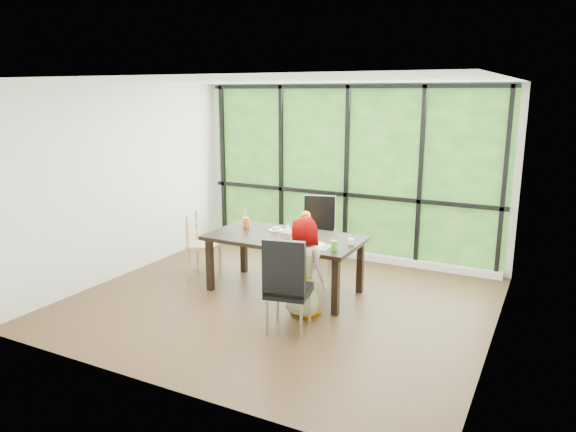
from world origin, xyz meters
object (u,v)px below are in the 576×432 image
at_px(plate_far, 276,230).
at_px(white_mug, 351,241).
at_px(chair_interior_leather, 289,284).
at_px(chair_end_beech, 204,245).
at_px(child_toddler, 305,245).
at_px(plate_near, 315,245).
at_px(orange_cup, 246,222).
at_px(chair_window_leather, 318,234).
at_px(tissue_box, 288,236).
at_px(green_cup, 334,246).
at_px(dining_table, 285,264).
at_px(child_older, 306,268).

bearing_deg(plate_far, white_mug, -8.83).
bearing_deg(chair_interior_leather, chair_end_beech, -40.48).
height_order(child_toddler, plate_near, child_toddler).
xyz_separation_m(chair_end_beech, orange_cup, (0.61, 0.15, 0.37)).
relative_size(chair_window_leather, plate_near, 4.44).
bearing_deg(chair_interior_leather, white_mug, -116.97).
height_order(white_mug, tissue_box, tissue_box).
xyz_separation_m(plate_near, orange_cup, (-1.23, 0.39, 0.06)).
height_order(child_toddler, green_cup, child_toddler).
bearing_deg(white_mug, chair_end_beech, -180.00).
height_order(dining_table, white_mug, white_mug).
bearing_deg(plate_far, chair_window_leather, 70.82).
xyz_separation_m(white_mug, tissue_box, (-0.76, -0.22, 0.02)).
relative_size(chair_interior_leather, child_toddler, 1.13).
xyz_separation_m(dining_table, plate_far, (-0.24, 0.21, 0.38)).
bearing_deg(chair_window_leather, tissue_box, -102.82).
height_order(plate_near, tissue_box, tissue_box).
distance_m(child_older, white_mug, 0.72).
xyz_separation_m(plate_far, orange_cup, (-0.45, -0.03, 0.06)).
bearing_deg(plate_far, plate_near, -28.37).
height_order(dining_table, chair_end_beech, chair_end_beech).
distance_m(orange_cup, white_mug, 1.60).
xyz_separation_m(chair_window_leather, child_toddler, (-0.03, -0.38, -0.06)).
bearing_deg(child_toddler, green_cup, -53.60).
xyz_separation_m(plate_far, green_cup, (1.06, -0.51, 0.05)).
bearing_deg(dining_table, chair_window_leather, 88.34).
xyz_separation_m(child_older, white_mug, (0.31, 0.62, 0.20)).
distance_m(chair_interior_leather, child_toddler, 1.77).
bearing_deg(child_older, dining_table, -26.69).
relative_size(dining_table, plate_far, 9.70).
distance_m(child_older, plate_near, 0.42).
bearing_deg(plate_near, dining_table, 158.89).
bearing_deg(green_cup, child_older, -127.96).
bearing_deg(orange_cup, chair_window_leather, 48.20).
xyz_separation_m(chair_interior_leather, child_toddler, (-0.59, 1.66, -0.06)).
height_order(dining_table, tissue_box, tissue_box).
height_order(green_cup, white_mug, green_cup).
bearing_deg(chair_window_leather, green_cup, -77.08).
bearing_deg(green_cup, chair_window_leather, 121.10).
bearing_deg(child_toddler, chair_interior_leather, -75.32).
relative_size(dining_table, chair_end_beech, 2.20).
xyz_separation_m(dining_table, child_toddler, (0.00, 0.62, 0.10)).
bearing_deg(child_toddler, tissue_box, -85.15).
bearing_deg(white_mug, chair_interior_leather, -105.84).
relative_size(child_older, plate_far, 5.75).
height_order(plate_far, white_mug, white_mug).
xyz_separation_m(chair_window_leather, white_mug, (0.87, -0.96, 0.25)).
distance_m(dining_table, orange_cup, 0.85).
bearing_deg(chair_window_leather, child_toddler, -112.59).
bearing_deg(tissue_box, chair_window_leather, 95.36).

